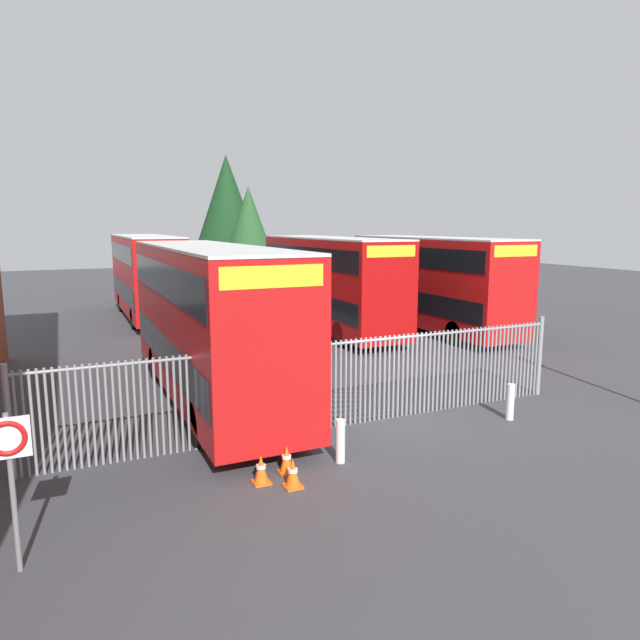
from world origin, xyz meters
TOP-DOWN VIEW (x-y plane):
  - ground_plane at (0.00, 8.00)m, footprint 100.00×100.00m
  - palisade_fence at (-1.61, 0.00)m, footprint 13.95×0.14m
  - double_decker_bus_near_gate at (-3.67, 3.54)m, footprint 2.54×10.81m
  - double_decker_bus_behind_fence_left at (8.49, 9.95)m, footprint 2.54×10.81m
  - double_decker_bus_behind_fence_right at (4.01, 11.69)m, footprint 2.54×10.81m
  - double_decker_bus_far_back at (-3.23, 19.48)m, footprint 2.54×10.81m
  - bollard_near_left at (-2.25, -1.97)m, footprint 0.20×0.20m
  - bollard_center_front at (2.95, -1.38)m, footprint 0.20×0.20m
  - traffic_cone_by_gate at (-3.47, -1.98)m, footprint 0.34×0.34m
  - traffic_cone_mid_forecourt at (-4.10, -2.22)m, footprint 0.34×0.34m
  - traffic_cone_near_kerb at (-3.60, -2.63)m, footprint 0.34×0.34m
  - speed_limit_sign_post at (-8.22, -3.49)m, footprint 0.60×0.14m
  - tree_tall_back at (3.77, 28.39)m, footprint 5.15×5.15m
  - tree_short_side at (3.98, 23.98)m, footprint 3.80×3.80m

SIDE VIEW (x-z plane):
  - ground_plane at x=0.00m, z-range 0.00..0.00m
  - traffic_cone_by_gate at x=-3.47m, z-range -0.01..0.58m
  - traffic_cone_mid_forecourt at x=-4.10m, z-range -0.01..0.58m
  - traffic_cone_near_kerb at x=-3.60m, z-range -0.01..0.58m
  - bollard_near_left at x=-2.25m, z-range 0.00..0.95m
  - bollard_center_front at x=2.95m, z-range 0.00..0.95m
  - palisade_fence at x=-1.61m, z-range 0.00..2.35m
  - speed_limit_sign_post at x=-8.22m, z-range 0.58..2.98m
  - double_decker_bus_near_gate at x=-3.67m, z-range 0.21..4.63m
  - double_decker_bus_behind_fence_left at x=8.49m, z-range 0.21..4.63m
  - double_decker_bus_behind_fence_right at x=4.01m, z-range 0.21..4.63m
  - double_decker_bus_far_back at x=-3.23m, z-range 0.21..4.63m
  - tree_short_side at x=3.98m, z-range 1.00..8.47m
  - tree_tall_back at x=3.77m, z-range 1.27..11.17m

